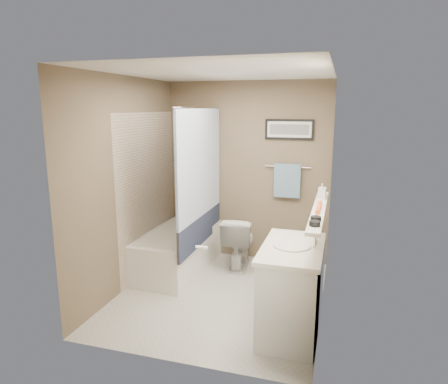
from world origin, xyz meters
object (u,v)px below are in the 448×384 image
(candle_bowl_near, at_px, (315,223))
(soap_bottle, at_px, (322,191))
(bathtub, at_px, (178,250))
(hair_brush_back, at_px, (319,205))
(vanity, at_px, (292,292))
(candle_bowl_far, at_px, (316,219))
(hair_brush_front, at_px, (318,210))
(toilet, at_px, (239,241))
(glass_jar, at_px, (322,192))

(candle_bowl_near, distance_m, soap_bottle, 1.02)
(bathtub, relative_size, hair_brush_back, 6.82)
(soap_bottle, bearing_deg, vanity, -103.31)
(candle_bowl_far, xyz_separation_m, hair_brush_front, (0.00, 0.31, 0.00))
(candle_bowl_near, xyz_separation_m, hair_brush_back, (0.00, 0.65, 0.00))
(vanity, relative_size, hair_brush_front, 4.09)
(bathtub, relative_size, hair_brush_front, 6.82)
(candle_bowl_far, xyz_separation_m, soap_bottle, (0.00, 0.87, 0.06))
(vanity, distance_m, candle_bowl_near, 0.79)
(candle_bowl_far, distance_m, hair_brush_back, 0.50)
(vanity, relative_size, soap_bottle, 5.52)
(hair_brush_front, xyz_separation_m, hair_brush_back, (0.00, 0.19, 0.00))
(candle_bowl_near, bearing_deg, candle_bowl_far, 90.00)
(toilet, distance_m, candle_bowl_near, 2.08)
(toilet, height_order, hair_brush_front, hair_brush_front)
(hair_brush_back, xyz_separation_m, glass_jar, (0.00, 0.50, 0.03))
(hair_brush_front, bearing_deg, bathtub, 153.83)
(bathtub, relative_size, soap_bottle, 9.19)
(candle_bowl_near, height_order, soap_bottle, soap_bottle)
(bathtub, bearing_deg, glass_jar, -3.55)
(bathtub, distance_m, candle_bowl_far, 2.32)
(bathtub, bearing_deg, soap_bottle, -7.56)
(candle_bowl_far, relative_size, hair_brush_front, 0.41)
(vanity, xyz_separation_m, candle_bowl_far, (0.19, -0.09, 0.73))
(vanity, bearing_deg, soap_bottle, 78.23)
(hair_brush_front, bearing_deg, candle_bowl_near, -90.00)
(vanity, xyz_separation_m, hair_brush_back, (0.19, 0.41, 0.74))
(hair_brush_back, relative_size, soap_bottle, 1.35)
(candle_bowl_far, distance_m, soap_bottle, 0.87)
(toilet, xyz_separation_m, glass_jar, (1.04, -0.47, 0.82))
(bathtub, xyz_separation_m, hair_brush_front, (1.79, -0.88, 0.89))
(bathtub, relative_size, glass_jar, 15.00)
(glass_jar, bearing_deg, toilet, 155.80)
(bathtub, distance_m, hair_brush_back, 2.11)
(bathtub, relative_size, toilet, 2.19)
(candle_bowl_near, distance_m, hair_brush_front, 0.46)
(candle_bowl_near, bearing_deg, glass_jar, 90.00)
(hair_brush_back, bearing_deg, vanity, -114.06)
(hair_brush_front, distance_m, soap_bottle, 0.56)
(hair_brush_back, bearing_deg, bathtub, 158.89)
(hair_brush_back, distance_m, glass_jar, 0.50)
(candle_bowl_far, xyz_separation_m, glass_jar, (0.00, 1.00, 0.03))
(candle_bowl_far, bearing_deg, soap_bottle, 90.00)
(hair_brush_back, bearing_deg, toilet, 137.27)
(vanity, distance_m, candle_bowl_far, 0.76)
(toilet, bearing_deg, candle_bowl_far, 120.90)
(soap_bottle, bearing_deg, glass_jar, 90.00)
(glass_jar, bearing_deg, soap_bottle, -90.00)
(bathtub, bearing_deg, candle_bowl_near, -34.19)
(vanity, distance_m, hair_brush_front, 0.79)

